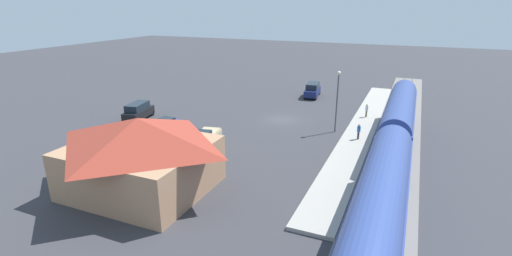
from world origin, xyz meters
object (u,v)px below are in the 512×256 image
object	(u,v)px
pedestrian_on_platform	(367,110)
light_pole_near_platform	(337,94)
pedestrian_waiting_far	(359,130)
suv_navy	(312,90)
sedan_blue	(164,126)
passenger_train	(380,208)
station_building	(141,153)
suv_black	(138,111)
pickup_tan	(205,139)

from	to	relation	value
pedestrian_on_platform	light_pole_near_platform	bearing A→B (deg)	67.77
pedestrian_on_platform	pedestrian_waiting_far	bearing A→B (deg)	92.11
suv_navy	sedan_blue	world-z (taller)	suv_navy
suv_navy	light_pole_near_platform	bearing A→B (deg)	113.99
passenger_train	pedestrian_waiting_far	size ratio (longest dim) A/B	33.64
station_building	pedestrian_waiting_far	xyz separation A→B (m)	(-14.17, -17.73, -1.81)
passenger_train	light_pole_near_platform	size ratio (longest dim) A/B	8.11
station_building	pedestrian_on_platform	size ratio (longest dim) A/B	6.41
passenger_train	suv_black	bearing A→B (deg)	-26.50
station_building	pedestrian_waiting_far	size ratio (longest dim) A/B	6.41
suv_navy	sedan_blue	size ratio (longest dim) A/B	1.09
pedestrian_waiting_far	suv_black	distance (m)	27.25
pedestrian_waiting_far	light_pole_near_platform	bearing A→B (deg)	-37.67
pedestrian_on_platform	sedan_blue	distance (m)	25.27
suv_black	station_building	bearing A→B (deg)	131.25
suv_black	passenger_train	bearing A→B (deg)	153.50
pedestrian_on_platform	sedan_blue	world-z (taller)	pedestrian_on_platform
suv_black	sedan_blue	world-z (taller)	suv_black
passenger_train	pedestrian_on_platform	bearing A→B (deg)	-81.31
passenger_train	sedan_blue	distance (m)	27.62
station_building	sedan_blue	world-z (taller)	station_building
passenger_train	sedan_blue	bearing A→B (deg)	-26.66
pickup_tan	light_pole_near_platform	distance (m)	15.78
passenger_train	light_pole_near_platform	bearing A→B (deg)	-71.82
station_building	suv_black	bearing A→B (deg)	-48.75
pickup_tan	sedan_blue	size ratio (longest dim) A/B	1.22
pedestrian_on_platform	suv_navy	bearing A→B (deg)	-43.33
pedestrian_waiting_far	suv_navy	world-z (taller)	suv_navy
sedan_blue	light_pole_near_platform	distance (m)	20.01
suv_black	light_pole_near_platform	bearing A→B (deg)	-167.61
suv_black	pickup_tan	world-z (taller)	suv_black
station_building	suv_black	distance (m)	19.68
pedestrian_waiting_far	suv_navy	xyz separation A→B (m)	(9.85, -17.76, -0.13)
passenger_train	light_pole_near_platform	world-z (taller)	light_pole_near_platform
pickup_tan	pedestrian_on_platform	bearing A→B (deg)	-128.96
station_building	suv_navy	xyz separation A→B (m)	(-4.32, -35.49, -1.94)
passenger_train	suv_black	xyz separation A→B (m)	(30.91, -15.41, -1.71)
station_building	light_pole_near_platform	bearing A→B (deg)	-119.22
suv_navy	passenger_train	bearing A→B (deg)	110.72
suv_black	pickup_tan	xyz separation A→B (m)	(-12.96, 5.30, -0.12)
pedestrian_on_platform	pickup_tan	world-z (taller)	pickup_tan
pickup_tan	light_pole_near_platform	xyz separation A→B (m)	(-11.16, -10.59, 3.49)
pedestrian_on_platform	suv_black	xyz separation A→B (m)	(26.76, 11.77, -0.13)
pedestrian_on_platform	pedestrian_waiting_far	world-z (taller)	same
pedestrian_on_platform	pickup_tan	bearing A→B (deg)	51.04
pedestrian_waiting_far	sedan_blue	xyz separation A→B (m)	(20.79, 6.05, -0.40)
pedestrian_waiting_far	suv_navy	bearing A→B (deg)	-60.98
passenger_train	suv_navy	size ratio (longest dim) A/B	11.33
suv_navy	light_pole_near_platform	world-z (taller)	light_pole_near_platform
station_building	pickup_tan	bearing A→B (deg)	-90.26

